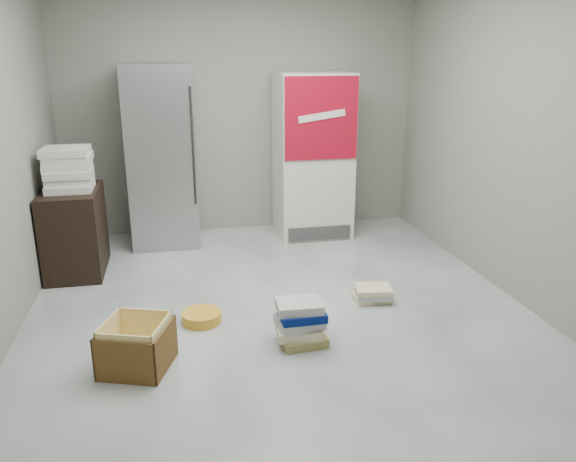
# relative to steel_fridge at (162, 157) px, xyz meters

# --- Properties ---
(ground) EXTENTS (5.00, 5.00, 0.00)m
(ground) POSITION_rel_steel_fridge_xyz_m (0.90, -2.13, -0.95)
(ground) COLOR silver
(ground) RESTS_ON ground
(room_shell) EXTENTS (4.04, 5.04, 2.82)m
(room_shell) POSITION_rel_steel_fridge_xyz_m (0.90, -2.13, 0.85)
(room_shell) COLOR gray
(room_shell) RESTS_ON ground
(steel_fridge) EXTENTS (0.70, 0.72, 1.90)m
(steel_fridge) POSITION_rel_steel_fridge_xyz_m (0.00, 0.00, 0.00)
(steel_fridge) COLOR #B0B3B8
(steel_fridge) RESTS_ON ground
(coke_cooler) EXTENTS (0.80, 0.73, 1.80)m
(coke_cooler) POSITION_rel_steel_fridge_xyz_m (1.65, -0.01, -0.05)
(coke_cooler) COLOR silver
(coke_cooler) RESTS_ON ground
(wood_shelf) EXTENTS (0.50, 0.80, 0.80)m
(wood_shelf) POSITION_rel_steel_fridge_xyz_m (-0.83, -0.73, -0.55)
(wood_shelf) COLOR black
(wood_shelf) RESTS_ON ground
(supply_box_stack) EXTENTS (0.42, 0.43, 0.39)m
(supply_box_stack) POSITION_rel_steel_fridge_xyz_m (-0.82, -0.73, 0.04)
(supply_box_stack) COLOR white
(supply_box_stack) RESTS_ON wood_shelf
(phonebook_stack_main) EXTENTS (0.37, 0.31, 0.32)m
(phonebook_stack_main) POSITION_rel_steel_fridge_xyz_m (0.94, -2.52, -0.79)
(phonebook_stack_main) COLOR olive
(phonebook_stack_main) RESTS_ON ground
(phonebook_stack_side) EXTENTS (0.33, 0.28, 0.13)m
(phonebook_stack_side) POSITION_rel_steel_fridge_xyz_m (1.70, -1.95, -0.88)
(phonebook_stack_side) COLOR beige
(phonebook_stack_side) RESTS_ON ground
(cardboard_box) EXTENTS (0.53, 0.53, 0.34)m
(cardboard_box) POSITION_rel_steel_fridge_xyz_m (-0.19, -2.63, -0.81)
(cardboard_box) COLOR yellow
(cardboard_box) RESTS_ON ground
(bucket_lid) EXTENTS (0.37, 0.37, 0.08)m
(bucket_lid) POSITION_rel_steel_fridge_xyz_m (0.26, -2.05, -0.91)
(bucket_lid) COLOR gold
(bucket_lid) RESTS_ON ground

